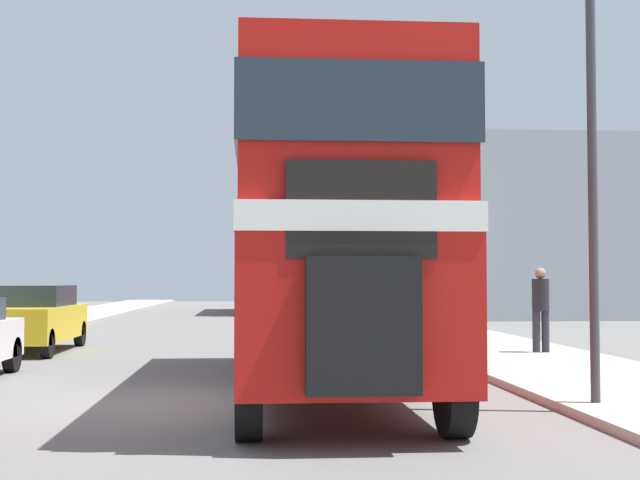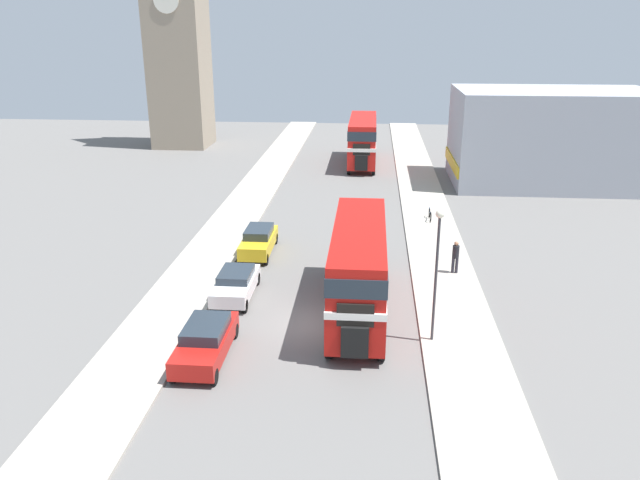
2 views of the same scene
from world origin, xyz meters
name	(u,v)px [view 1 (image 1 of 2)]	position (x,y,z in m)	size (l,w,h in m)	color
ground_plane	(166,404)	(0.00, 0.00, 0.00)	(120.00, 120.00, 0.00)	slate
double_decker_bus	(320,226)	(2.20, 1.58, 2.51)	(2.46, 10.66, 4.22)	#B2140F
bus_distant	(263,262)	(1.76, 34.52, 2.61)	(2.56, 11.04, 4.41)	red
car_parked_far	(33,318)	(-3.92, 9.12, 0.79)	(1.67, 4.52, 1.54)	gold
pedestrian_walking	(541,304)	(7.35, 6.65, 1.14)	(0.37, 0.37, 1.81)	#282833
bicycle_on_pavement	(427,317)	(6.81, 16.34, 0.48)	(0.05, 1.76, 0.78)	black
street_lamp	(591,101)	(5.47, -1.12, 3.96)	(0.36, 0.36, 5.86)	#38383D
shop_building_block	(606,232)	(17.61, 28.09, 3.92)	(16.13, 9.51, 7.85)	#999EA8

